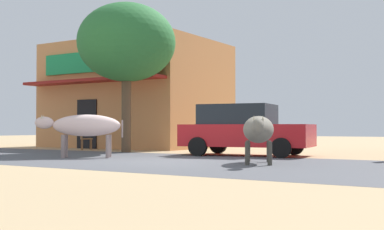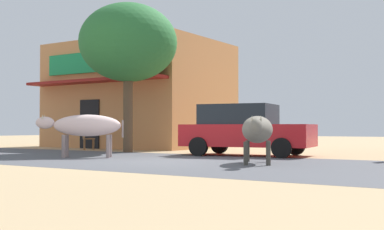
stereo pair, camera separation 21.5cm
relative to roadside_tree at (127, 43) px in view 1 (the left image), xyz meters
The scene contains 8 objects.
ground 6.59m from the roadside_tree, 39.02° to the right, with size 80.00×80.00×0.00m, color tan.
asphalt_road 6.59m from the roadside_tree, 39.02° to the right, with size 72.00×6.47×0.00m, color #515257.
storefront_left_cafe 5.46m from the roadside_tree, 124.06° to the left, with size 7.54×6.38×4.76m.
roadside_tree is the anchor object (origin of this frame).
parked_hatchback_car 5.64m from the roadside_tree, ahead, with size 4.32×2.47×1.64m.
cow_near_brown 4.68m from the roadside_tree, 71.19° to the right, with size 2.36×1.79×1.29m.
cow_far_dark 7.86m from the roadside_tree, 23.60° to the right, with size 1.49×2.43×1.19m.
cafe_chair_near_tree 4.34m from the roadside_tree, 169.61° to the left, with size 0.62×0.62×0.92m.
Camera 1 is at (7.81, -11.13, 0.90)m, focal length 47.43 mm.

